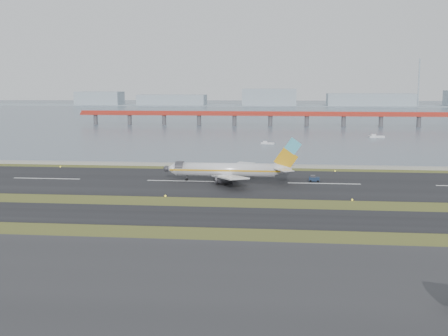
{
  "coord_description": "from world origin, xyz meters",
  "views": [
    {
      "loc": [
        28.4,
        -125.08,
        27.21
      ],
      "look_at": [
        12.92,
        22.0,
        5.21
      ],
      "focal_mm": 45.0,
      "sensor_mm": 36.0,
      "label": 1
    }
  ],
  "objects": [
    {
      "name": "far_shoreline",
      "position": [
        13.62,
        620.0,
        6.07
      ],
      "size": [
        1400.0,
        80.0,
        60.5
      ],
      "color": "#909FAA",
      "rests_on": "ground"
    },
    {
      "name": "bay_water",
      "position": [
        0.0,
        460.0,
        0.0
      ],
      "size": [
        1400.0,
        800.0,
        1.3
      ],
      "primitive_type": "cube",
      "color": "#4B5D6B",
      "rests_on": "ground"
    },
    {
      "name": "workboat_near",
      "position": [
        21.34,
        133.67,
        0.47
      ],
      "size": [
        6.4,
        3.0,
        1.5
      ],
      "rotation": [
        0.0,
        0.0,
        -0.18
      ],
      "color": "silver",
      "rests_on": "ground"
    },
    {
      "name": "apron_strip",
      "position": [
        0.0,
        -55.0,
        0.05
      ],
      "size": [
        1000.0,
        50.0,
        0.1
      ],
      "primitive_type": "cube",
      "color": "#2A2A2C",
      "rests_on": "ground"
    },
    {
      "name": "ground",
      "position": [
        0.0,
        0.0,
        0.0
      ],
      "size": [
        1000.0,
        1000.0,
        0.0
      ],
      "primitive_type": "plane",
      "color": "#3A4719",
      "rests_on": "ground"
    },
    {
      "name": "workboat_far",
      "position": [
        76.58,
        171.57,
        0.61
      ],
      "size": [
        8.16,
        3.45,
        1.92
      ],
      "rotation": [
        0.0,
        0.0,
        0.13
      ],
      "color": "silver",
      "rests_on": "ground"
    },
    {
      "name": "seawall",
      "position": [
        0.0,
        60.0,
        0.5
      ],
      "size": [
        1000.0,
        2.5,
        1.0
      ],
      "primitive_type": "cube",
      "color": "#969691",
      "rests_on": "ground"
    },
    {
      "name": "runway_strip",
      "position": [
        0.0,
        30.0,
        0.05
      ],
      "size": [
        1000.0,
        45.0,
        0.1
      ],
      "primitive_type": "cube",
      "color": "black",
      "rests_on": "ground"
    },
    {
      "name": "airliner",
      "position": [
        13.85,
        30.39,
        3.46
      ],
      "size": [
        38.52,
        32.89,
        12.8
      ],
      "color": "silver",
      "rests_on": "ground"
    },
    {
      "name": "taxiway_strip",
      "position": [
        0.0,
        -12.0,
        0.05
      ],
      "size": [
        1000.0,
        18.0,
        0.1
      ],
      "primitive_type": "cube",
      "color": "black",
      "rests_on": "ground"
    },
    {
      "name": "red_pier",
      "position": [
        20.0,
        250.0,
        7.28
      ],
      "size": [
        260.0,
        5.0,
        10.2
      ],
      "color": "#A3281C",
      "rests_on": "ground"
    },
    {
      "name": "pushback_tug",
      "position": [
        37.35,
        32.83,
        0.92
      ],
      "size": [
        3.03,
        1.87,
        1.9
      ],
      "rotation": [
        0.0,
        0.0,
        -0.04
      ],
      "color": "#15233B",
      "rests_on": "ground"
    }
  ]
}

